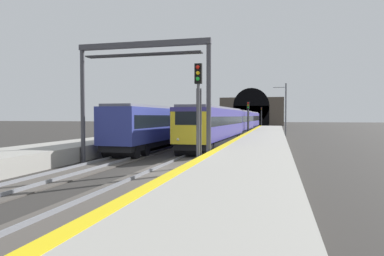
{
  "coord_description": "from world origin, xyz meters",
  "views": [
    {
      "loc": [
        -17.73,
        -5.84,
        3.02
      ],
      "look_at": [
        8.92,
        0.81,
        2.07
      ],
      "focal_mm": 32.37,
      "sensor_mm": 36.0,
      "label": 1
    }
  ],
  "objects_px": {
    "train_adjacent_platform": "(205,121)",
    "railway_signal_far": "(261,116)",
    "railway_signal_mid": "(248,116)",
    "railway_signal_near": "(198,108)",
    "overhead_signal_gantry": "(143,73)",
    "catenary_mast_near": "(286,109)",
    "train_main_approaching": "(238,122)"
  },
  "relations": [
    {
      "from": "railway_signal_mid",
      "to": "catenary_mast_near",
      "type": "height_order",
      "value": "catenary_mast_near"
    },
    {
      "from": "railway_signal_near",
      "to": "overhead_signal_gantry",
      "type": "height_order",
      "value": "overhead_signal_gantry"
    },
    {
      "from": "railway_signal_near",
      "to": "catenary_mast_near",
      "type": "bearing_deg",
      "value": 172.05
    },
    {
      "from": "train_main_approaching",
      "to": "railway_signal_near",
      "type": "relative_size",
      "value": 9.81
    },
    {
      "from": "overhead_signal_gantry",
      "to": "catenary_mast_near",
      "type": "xyz_separation_m",
      "value": [
        34.34,
        -9.28,
        -1.61
      ]
    },
    {
      "from": "railway_signal_mid",
      "to": "catenary_mast_near",
      "type": "relative_size",
      "value": 0.63
    },
    {
      "from": "overhead_signal_gantry",
      "to": "train_main_approaching",
      "type": "bearing_deg",
      "value": -4.26
    },
    {
      "from": "railway_signal_far",
      "to": "overhead_signal_gantry",
      "type": "bearing_deg",
      "value": -3.48
    },
    {
      "from": "train_adjacent_platform",
      "to": "railway_signal_near",
      "type": "bearing_deg",
      "value": -167.75
    },
    {
      "from": "railway_signal_mid",
      "to": "train_main_approaching",
      "type": "bearing_deg",
      "value": -151.21
    },
    {
      "from": "railway_signal_mid",
      "to": "overhead_signal_gantry",
      "type": "distance_m",
      "value": 28.84
    },
    {
      "from": "railway_signal_far",
      "to": "train_adjacent_platform",
      "type": "bearing_deg",
      "value": -9.7
    },
    {
      "from": "train_adjacent_platform",
      "to": "overhead_signal_gantry",
      "type": "height_order",
      "value": "overhead_signal_gantry"
    },
    {
      "from": "railway_signal_near",
      "to": "catenary_mast_near",
      "type": "xyz_separation_m",
      "value": [
        36.85,
        -5.15,
        0.65
      ]
    },
    {
      "from": "train_main_approaching",
      "to": "catenary_mast_near",
      "type": "bearing_deg",
      "value": 112.86
    },
    {
      "from": "train_adjacent_platform",
      "to": "railway_signal_near",
      "type": "xyz_separation_m",
      "value": [
        -32.58,
        -6.49,
        1.23
      ]
    },
    {
      "from": "railway_signal_far",
      "to": "overhead_signal_gantry",
      "type": "xyz_separation_m",
      "value": [
        -68.07,
        4.14,
        2.64
      ]
    },
    {
      "from": "catenary_mast_near",
      "to": "overhead_signal_gantry",
      "type": "bearing_deg",
      "value": 164.87
    },
    {
      "from": "railway_signal_near",
      "to": "railway_signal_far",
      "type": "bearing_deg",
      "value": -180.0
    },
    {
      "from": "train_main_approaching",
      "to": "overhead_signal_gantry",
      "type": "height_order",
      "value": "overhead_signal_gantry"
    },
    {
      "from": "train_adjacent_platform",
      "to": "railway_signal_near",
      "type": "height_order",
      "value": "railway_signal_near"
    },
    {
      "from": "railway_signal_mid",
      "to": "overhead_signal_gantry",
      "type": "relative_size",
      "value": 0.58
    },
    {
      "from": "railway_signal_far",
      "to": "railway_signal_near",
      "type": "bearing_deg",
      "value": 0.0
    },
    {
      "from": "railway_signal_mid",
      "to": "railway_signal_far",
      "type": "bearing_deg",
      "value": -180.0
    },
    {
      "from": "train_adjacent_platform",
      "to": "railway_signal_mid",
      "type": "height_order",
      "value": "railway_signal_mid"
    },
    {
      "from": "train_adjacent_platform",
      "to": "railway_signal_far",
      "type": "height_order",
      "value": "railway_signal_far"
    },
    {
      "from": "railway_signal_mid",
      "to": "railway_signal_far",
      "type": "height_order",
      "value": "railway_signal_far"
    },
    {
      "from": "railway_signal_near",
      "to": "overhead_signal_gantry",
      "type": "xyz_separation_m",
      "value": [
        2.51,
        4.14,
        2.26
      ]
    },
    {
      "from": "railway_signal_far",
      "to": "overhead_signal_gantry",
      "type": "distance_m",
      "value": 68.25
    },
    {
      "from": "catenary_mast_near",
      "to": "train_main_approaching",
      "type": "bearing_deg",
      "value": 111.2
    },
    {
      "from": "overhead_signal_gantry",
      "to": "catenary_mast_near",
      "type": "bearing_deg",
      "value": -15.13
    },
    {
      "from": "overhead_signal_gantry",
      "to": "catenary_mast_near",
      "type": "height_order",
      "value": "catenary_mast_near"
    }
  ]
}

